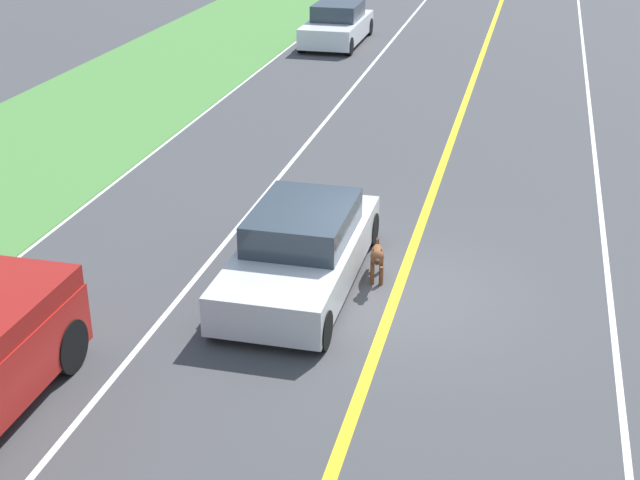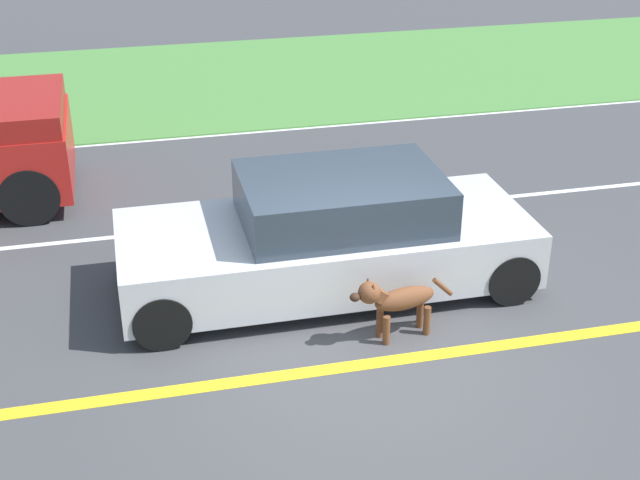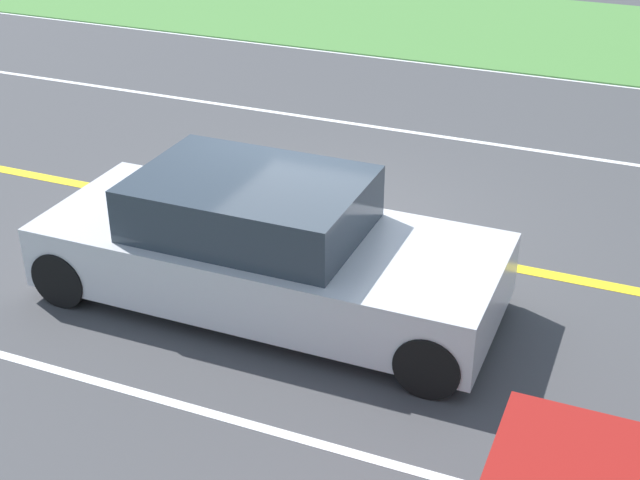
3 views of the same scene
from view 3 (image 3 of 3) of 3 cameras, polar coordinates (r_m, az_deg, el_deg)
name	(u,v)px [view 3 (image 3 of 3)]	position (r m, az deg, el deg)	size (l,w,h in m)	color
ground_plane	(325,232)	(10.62, 0.35, 0.54)	(400.00, 400.00, 0.00)	#424244
centre_divider_line	(325,231)	(10.62, 0.35, 0.56)	(0.18, 160.00, 0.01)	yellow
lane_edge_line_left	(470,68)	(16.84, 9.57, 10.81)	(0.14, 160.00, 0.01)	white
lane_dash_same_dir	(174,403)	(8.00, -9.35, -10.26)	(0.10, 160.00, 0.01)	white
lane_dash_oncoming	(413,132)	(13.63, 5.97, 6.87)	(0.10, 160.00, 0.01)	white
grass_verge_left	(505,28)	(19.67, 11.76, 13.16)	(6.00, 160.00, 0.03)	#4C843D
ego_car	(265,247)	(8.98, -3.55, -0.43)	(1.90, 4.67, 1.37)	silver
dog	(281,205)	(10.21, -2.53, 2.23)	(0.37, 1.21, 0.76)	brown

